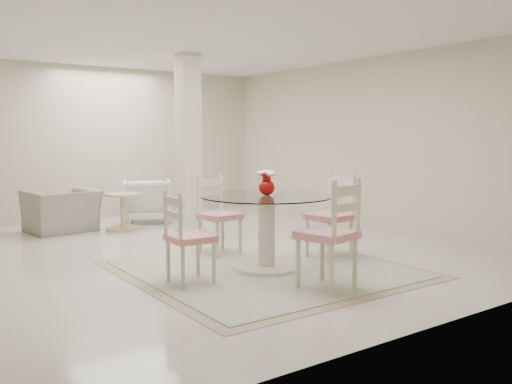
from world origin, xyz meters
TOP-DOWN VIEW (x-y plane):
  - ground at (0.00, 0.00)m, footprint 7.00×7.00m
  - room_shell at (0.00, 0.00)m, footprint 6.02×7.02m
  - column at (0.50, 1.30)m, footprint 0.30×0.30m
  - area_rug at (0.06, -1.31)m, footprint 2.90×2.90m
  - dining_table at (0.06, -1.31)m, footprint 1.44×1.44m
  - red_vase at (0.06, -1.31)m, footprint 0.21×0.20m
  - dining_chair_east at (1.08, -1.29)m, footprint 0.48×0.48m
  - dining_chair_north at (0.03, -0.29)m, footprint 0.48×0.48m
  - dining_chair_west at (-0.96, -1.32)m, footprint 0.43×0.43m
  - dining_chair_south at (0.09, -2.33)m, footprint 0.56×0.56m
  - recliner_taupe at (-1.09, 2.47)m, footprint 1.11×1.01m
  - armchair_white at (0.40, 2.64)m, footprint 1.05×1.06m
  - side_table at (-0.26, 2.07)m, footprint 0.56×0.56m

SIDE VIEW (x-z plane):
  - ground at x=0.00m, z-range 0.00..0.00m
  - area_rug at x=0.06m, z-range 0.00..0.02m
  - side_table at x=-0.26m, z-range -0.02..0.56m
  - recliner_taupe at x=-1.09m, z-range 0.00..0.65m
  - armchair_white at x=0.40m, z-range 0.00..0.74m
  - dining_table at x=0.06m, z-range 0.01..0.84m
  - dining_chair_west at x=-0.96m, z-range 0.03..1.06m
  - dining_chair_north at x=0.03m, z-range 0.03..1.11m
  - dining_chair_east at x=1.08m, z-range 0.03..1.16m
  - dining_chair_south at x=0.09m, z-range 0.03..1.22m
  - red_vase at x=0.06m, z-range 0.83..1.10m
  - column at x=0.50m, z-range 0.00..2.70m
  - room_shell at x=0.00m, z-range 0.50..3.21m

